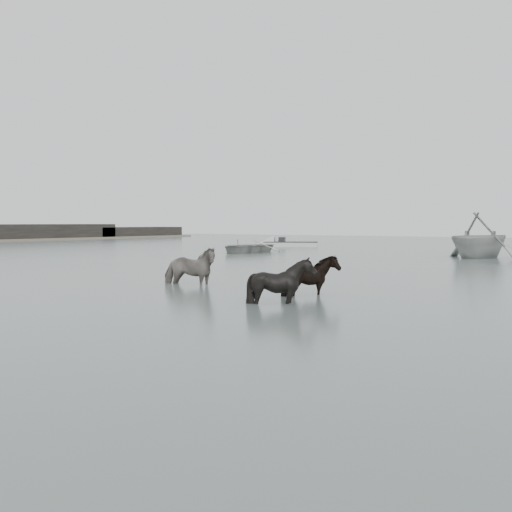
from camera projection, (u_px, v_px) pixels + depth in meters
name	position (u px, v px, depth m)	size (l,w,h in m)	color
ground	(267.00, 297.00, 16.13)	(140.00, 140.00, 0.00)	#51615A
pony_pinto	(189.00, 260.00, 19.47)	(0.82, 1.80, 1.52)	black
pony_dark	(311.00, 270.00, 16.50)	(1.30, 1.11, 1.31)	black
pony_black	(282.00, 273.00, 14.92)	(1.15, 1.30, 1.43)	black
rowboat_lead	(245.00, 245.00, 39.97)	(3.28, 4.59, 0.95)	#B4B4AF
rowboat_trail	(480.00, 234.00, 33.99)	(4.19, 4.86, 2.56)	#B0B2B0
skiff_outer	(291.00, 242.00, 50.24)	(5.83, 1.60, 0.75)	silver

